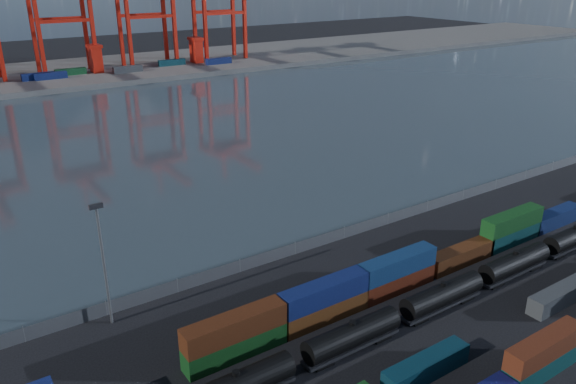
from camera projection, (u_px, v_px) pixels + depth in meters
ground at (427, 346)px, 67.62m from camera, size 700.00×700.00×0.00m
harbor_water at (129, 139)px, 148.31m from camera, size 700.00×700.00×0.00m
far_quay at (41, 76)px, 228.63m from camera, size 700.00×70.00×2.00m
container_row_mid at (438, 359)px, 63.03m from camera, size 128.84×2.35×5.01m
container_row_north at (366, 287)px, 75.42m from camera, size 142.45×2.60×5.54m
tanker_string at (400, 315)px, 70.02m from camera, size 90.97×2.89×4.14m
waterfront_fence at (295, 249)px, 88.76m from camera, size 160.12×0.12×2.20m
yard_light_mast at (103, 259)px, 68.55m from camera, size 1.60×0.40×16.60m
quay_containers at (18, 79)px, 210.89m from camera, size 172.58×10.99×2.60m
straddle_carriers at (37, 63)px, 217.10m from camera, size 140.00×7.00×11.10m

